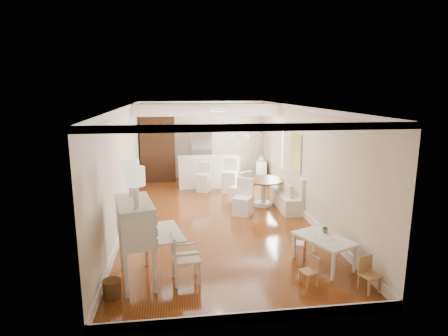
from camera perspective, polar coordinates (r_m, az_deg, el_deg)
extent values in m
plane|color=brown|center=(9.69, -1.19, -7.50)|extent=(9.00, 9.00, 0.00)
cube|color=white|center=(9.14, -1.27, 9.28)|extent=(4.50, 9.00, 0.04)
cube|color=beige|center=(13.74, -3.32, 4.29)|extent=(4.50, 0.04, 2.80)
cube|color=beige|center=(5.03, 4.56, -9.34)|extent=(4.50, 0.04, 2.80)
cube|color=beige|center=(9.34, -15.07, 0.27)|extent=(0.04, 9.00, 2.80)
cube|color=beige|center=(9.82, 11.94, 0.97)|extent=(0.04, 9.00, 2.80)
cube|color=white|center=(11.34, -2.51, 8.88)|extent=(4.50, 0.45, 0.36)
cube|color=tan|center=(10.24, 10.87, 2.32)|extent=(0.04, 0.84, 1.04)
cube|color=white|center=(12.04, 8.10, 3.83)|extent=(0.04, 1.10, 1.40)
cylinder|color=#381E11|center=(13.63, -8.40, 6.02)|extent=(0.30, 0.03, 0.30)
cylinder|color=white|center=(8.65, -0.89, 8.80)|extent=(0.36, 0.36, 0.08)
cube|color=silver|center=(6.58, -13.27, -10.85)|extent=(1.32, 1.34, 1.42)
cube|color=beige|center=(6.54, -5.84, -13.41)|extent=(0.55, 0.55, 0.86)
cylinder|color=brown|center=(6.43, -16.69, -17.20)|extent=(0.32, 0.32, 0.29)
cube|color=white|center=(7.34, 14.90, -12.18)|extent=(1.04, 1.27, 0.55)
cube|color=tan|center=(6.60, 12.80, -15.06)|extent=(0.31, 0.31, 0.52)
cube|color=#A7704C|center=(7.61, 11.44, -11.15)|extent=(0.35, 0.35, 0.54)
cube|color=#B08250|center=(6.70, 21.33, -14.91)|extent=(0.34, 0.34, 0.57)
cube|color=silver|center=(10.40, 9.46, -3.46)|extent=(0.52, 1.60, 0.98)
cylinder|color=#4D2E18|center=(10.57, 6.04, -3.74)|extent=(1.34, 1.34, 0.76)
cube|color=white|center=(9.74, 2.86, -4.47)|extent=(0.62, 0.63, 0.95)
cube|color=white|center=(10.74, 2.42, -2.90)|extent=(0.65, 0.65, 0.95)
cube|color=white|center=(12.53, -2.33, -0.56)|extent=(2.05, 0.65, 1.03)
cube|color=white|center=(11.96, -3.17, -1.45)|extent=(0.48, 0.48, 0.92)
cube|color=white|center=(11.83, 0.83, -1.19)|extent=(0.55, 0.55, 1.07)
cube|color=#381E11|center=(13.43, -10.04, 2.87)|extent=(1.20, 0.60, 2.30)
imported|color=silver|center=(13.49, -1.91, 2.01)|extent=(0.75, 0.65, 1.80)
cube|color=silver|center=(13.26, 5.71, -0.54)|extent=(0.50, 0.84, 0.75)
imported|color=#5E9556|center=(7.46, 15.16, -9.13)|extent=(0.15, 0.15, 0.09)
imported|color=silver|center=(13.20, 5.63, 1.51)|extent=(0.23, 0.23, 0.21)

